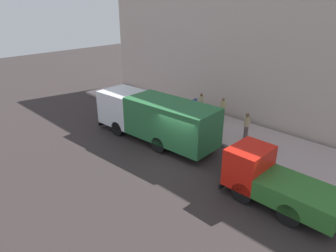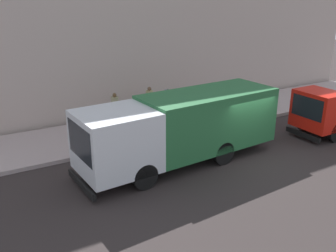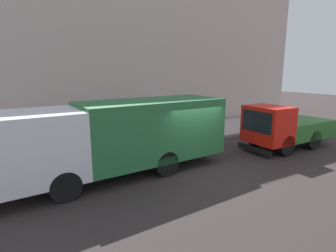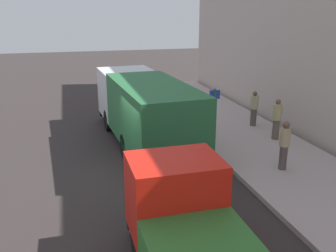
% 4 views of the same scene
% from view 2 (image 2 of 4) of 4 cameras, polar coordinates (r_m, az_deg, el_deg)
% --- Properties ---
extents(ground, '(80.00, 80.00, 0.00)m').
position_cam_2_polar(ground, '(16.48, 11.58, -4.26)').
color(ground, '#312A29').
extents(sidewalk, '(4.15, 30.00, 0.17)m').
position_cam_2_polar(sidewalk, '(20.23, 2.21, 0.98)').
color(sidewalk, '#B6A2A1').
rests_on(sidewalk, ground).
extents(building_facade, '(0.50, 30.00, 10.83)m').
position_cam_2_polar(building_facade, '(21.41, -1.39, 16.59)').
color(building_facade, beige).
rests_on(building_facade, ground).
extents(large_utility_truck, '(2.98, 8.69, 2.80)m').
position_cam_2_polar(large_utility_truck, '(14.80, 2.07, 0.02)').
color(large_utility_truck, white).
rests_on(large_utility_truck, ground).
extents(small_flatbed_truck, '(2.08, 5.04, 2.27)m').
position_cam_2_polar(small_flatbed_truck, '(20.05, 24.17, 2.06)').
color(small_flatbed_truck, red).
rests_on(small_flatbed_truck, ground).
extents(pedestrian_walking, '(0.48, 0.48, 1.64)m').
position_cam_2_polar(pedestrian_walking, '(19.28, -8.13, 2.78)').
color(pedestrian_walking, '#5E504C').
rests_on(pedestrian_walking, sidewalk).
extents(pedestrian_standing, '(0.40, 0.40, 1.73)m').
position_cam_2_polar(pedestrian_standing, '(20.05, -2.85, 3.75)').
color(pedestrian_standing, brown).
rests_on(pedestrian_standing, sidewalk).
extents(pedestrian_third, '(0.48, 0.48, 1.71)m').
position_cam_2_polar(pedestrian_third, '(20.32, 6.09, 3.89)').
color(pedestrian_third, '#544644').
rests_on(pedestrian_third, sidewalk).
extents(street_sign_post, '(0.44, 0.08, 2.23)m').
position_cam_2_polar(street_sign_post, '(17.51, -0.05, 2.85)').
color(street_sign_post, '#4C5156').
rests_on(street_sign_post, sidewalk).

